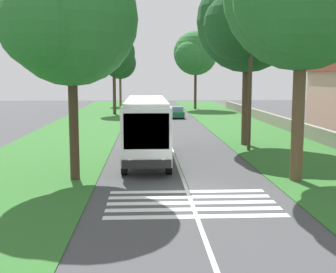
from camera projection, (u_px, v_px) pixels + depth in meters
ground at (188, 194)px, 19.49m from camera, size 160.00×160.00×0.00m
grass_verge_left at (62, 144)px, 33.94m from camera, size 120.00×8.00×0.04m
grass_verge_right at (276, 142)px, 34.74m from camera, size 120.00×8.00×0.04m
centre_line at (170, 143)px, 34.34m from camera, size 110.00×0.16×0.01m
coach_bus at (146, 125)px, 27.01m from camera, size 11.16×2.62×3.73m
zebra_crossing at (192, 203)px, 18.09m from camera, size 4.05×6.80×0.01m
trailing_car_0 at (144, 119)px, 47.28m from camera, size 4.30×1.78×1.43m
trailing_car_1 at (176, 112)px, 56.05m from camera, size 4.30×1.78×1.43m
roadside_tree_left_0 at (68, 23)px, 21.25m from camera, size 7.54×6.34×10.88m
roadside_tree_left_1 at (113, 54)px, 60.33m from camera, size 6.58×5.68×11.04m
roadside_tree_left_2 at (119, 64)px, 78.54m from camera, size 6.66×5.60×10.28m
roadside_tree_right_0 at (245, 24)px, 32.38m from camera, size 8.57×7.34×12.65m
roadside_tree_right_2 at (194, 54)px, 70.18m from camera, size 8.16×6.88×12.17m
utility_pole at (250, 93)px, 30.36m from camera, size 0.24×1.40×7.50m
roadside_wall at (298, 128)px, 39.78m from camera, size 70.00×0.40×1.12m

